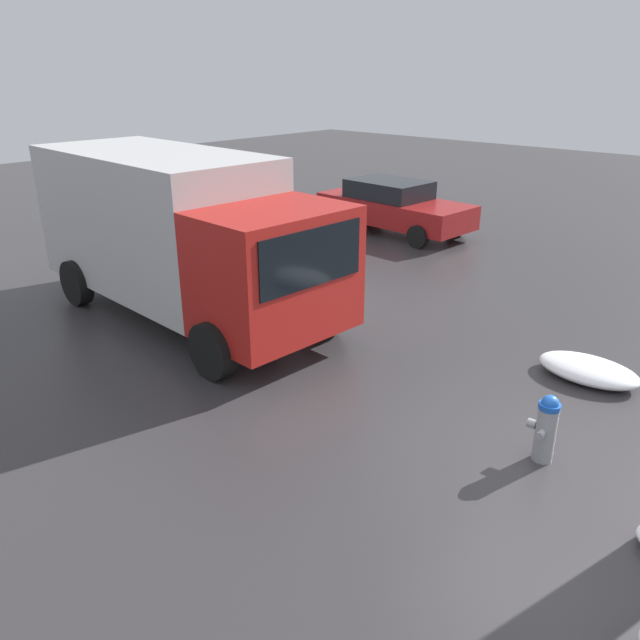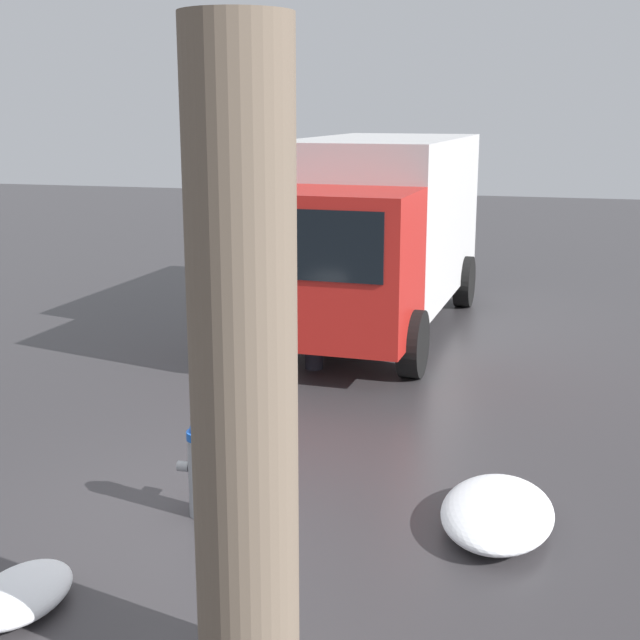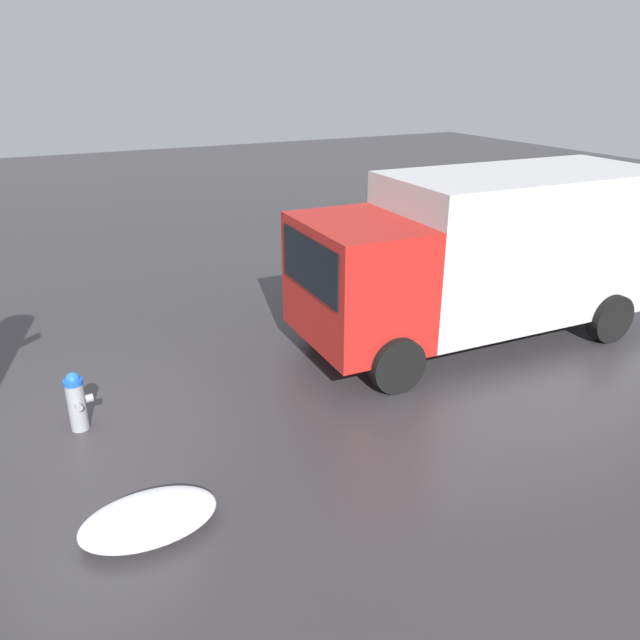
{
  "view_description": "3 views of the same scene",
  "coord_description": "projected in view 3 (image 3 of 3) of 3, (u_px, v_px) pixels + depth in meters",
  "views": [
    {
      "loc": [
        -2.32,
        6.51,
        4.43
      ],
      "look_at": [
        3.56,
        0.09,
        0.87
      ],
      "focal_mm": 35.0,
      "sensor_mm": 36.0,
      "label": 1
    },
    {
      "loc": [
        -6.66,
        -2.86,
        3.46
      ],
      "look_at": [
        2.75,
        -0.31,
        1.14
      ],
      "focal_mm": 50.0,
      "sensor_mm": 36.0,
      "label": 2
    },
    {
      "loc": [
        -0.43,
        -8.2,
        4.75
      ],
      "look_at": [
        3.81,
        0.08,
        0.9
      ],
      "focal_mm": 35.0,
      "sensor_mm": 36.0,
      "label": 3
    }
  ],
  "objects": [
    {
      "name": "fire_hydrant",
      "position": [
        76.0,
        400.0,
        8.57
      ],
      "size": [
        0.35,
        0.45,
        0.87
      ],
      "rotation": [
        0.0,
        0.0,
        0.07
      ],
      "color": "gray",
      "rests_on": "ground_plane"
    },
    {
      "name": "snow_pile_by_tree",
      "position": [
        149.0,
        518.0,
        6.8
      ],
      "size": [
        1.5,
        0.94,
        0.29
      ],
      "color": "white",
      "rests_on": "ground_plane"
    },
    {
      "name": "pedestrian",
      "position": [
        355.0,
        309.0,
        10.54
      ],
      "size": [
        0.36,
        0.36,
        1.64
      ],
      "rotation": [
        0.0,
        0.0,
        3.74
      ],
      "color": "#23232D",
      "rests_on": "ground_plane"
    },
    {
      "name": "delivery_truck",
      "position": [
        488.0,
        251.0,
        11.14
      ],
      "size": [
        6.8,
        2.9,
        2.99
      ],
      "rotation": [
        0.0,
        0.0,
        1.53
      ],
      "color": "red",
      "rests_on": "ground_plane"
    },
    {
      "name": "ground_plane",
      "position": [
        81.0,
        428.0,
        8.74
      ],
      "size": [
        60.0,
        60.0,
        0.0
      ],
      "primitive_type": "plane",
      "color": "#333033"
    }
  ]
}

